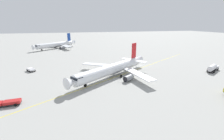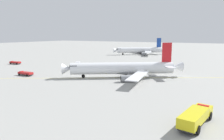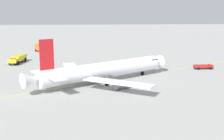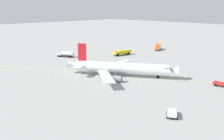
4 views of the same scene
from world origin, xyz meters
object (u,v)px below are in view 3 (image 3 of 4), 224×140
Objects in this scene: ops_pickup_truck at (203,66)px; catering_truck_truck at (40,48)px; airliner_main at (102,71)px; fire_tender_truck at (18,59)px.

catering_truck_truck is (54.82, -41.78, 0.86)m from ops_pickup_truck.
airliner_main is at bearing -157.67° from ops_pickup_truck.
ops_pickup_truck is 0.67× the size of catering_truck_truck.
airliner_main is 3.39× the size of fire_tender_truck.
catering_truck_truck is at bearing 140.46° from ops_pickup_truck.
ops_pickup_truck is 0.55× the size of fire_tender_truck.
catering_truck_truck is (23.77, -55.97, -1.20)m from airliner_main.
fire_tender_truck is at bearing 163.31° from ops_pickup_truck.
catering_truck_truck reaches higher than ops_pickup_truck.
airliner_main is at bearing 51.32° from fire_tender_truck.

